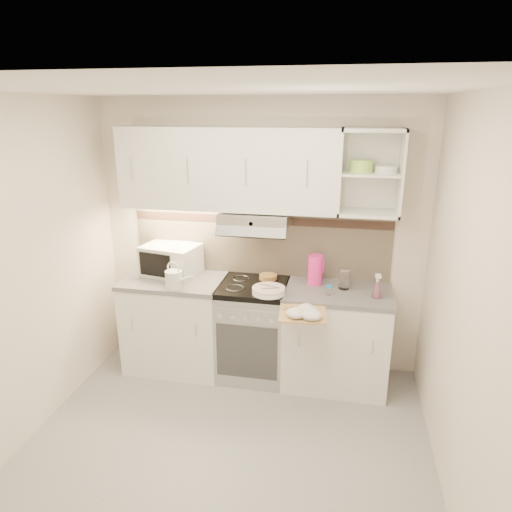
# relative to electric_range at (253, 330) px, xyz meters

# --- Properties ---
(ground) EXTENTS (3.00, 3.00, 0.00)m
(ground) POSITION_rel_electric_range_xyz_m (0.00, -1.10, -0.45)
(ground) COLOR #9C9C9E
(ground) RESTS_ON ground
(room_shell) EXTENTS (3.04, 2.84, 2.52)m
(room_shell) POSITION_rel_electric_range_xyz_m (0.00, -0.73, 1.18)
(room_shell) COLOR silver
(room_shell) RESTS_ON ground
(base_cabinet_left) EXTENTS (0.90, 0.60, 0.86)m
(base_cabinet_left) POSITION_rel_electric_range_xyz_m (-0.75, 0.00, -0.02)
(base_cabinet_left) COLOR white
(base_cabinet_left) RESTS_ON ground
(worktop_left) EXTENTS (0.92, 0.62, 0.04)m
(worktop_left) POSITION_rel_electric_range_xyz_m (-0.75, 0.00, 0.43)
(worktop_left) COLOR slate
(worktop_left) RESTS_ON base_cabinet_left
(base_cabinet_right) EXTENTS (0.90, 0.60, 0.86)m
(base_cabinet_right) POSITION_rel_electric_range_xyz_m (0.75, 0.00, -0.02)
(base_cabinet_right) COLOR white
(base_cabinet_right) RESTS_ON ground
(worktop_right) EXTENTS (0.92, 0.62, 0.04)m
(worktop_right) POSITION_rel_electric_range_xyz_m (0.75, 0.00, 0.43)
(worktop_right) COLOR slate
(worktop_right) RESTS_ON base_cabinet_right
(electric_range) EXTENTS (0.60, 0.60, 0.90)m
(electric_range) POSITION_rel_electric_range_xyz_m (0.00, 0.00, 0.00)
(electric_range) COLOR #B7B7BC
(electric_range) RESTS_ON ground
(microwave) EXTENTS (0.56, 0.46, 0.28)m
(microwave) POSITION_rel_electric_range_xyz_m (-0.81, 0.12, 0.59)
(microwave) COLOR silver
(microwave) RESTS_ON worktop_left
(watering_can) EXTENTS (0.28, 0.15, 0.24)m
(watering_can) POSITION_rel_electric_range_xyz_m (-0.65, -0.22, 0.54)
(watering_can) COLOR silver
(watering_can) RESTS_ON worktop_left
(plate_stack) EXTENTS (0.28, 0.28, 0.06)m
(plate_stack) POSITION_rel_electric_range_xyz_m (0.17, -0.18, 0.48)
(plate_stack) COLOR white
(plate_stack) RESTS_ON electric_range
(bread_loaf) EXTENTS (0.16, 0.16, 0.04)m
(bread_loaf) POSITION_rel_electric_range_xyz_m (0.11, 0.16, 0.47)
(bread_loaf) COLOR olive
(bread_loaf) RESTS_ON electric_range
(pink_pitcher) EXTENTS (0.14, 0.13, 0.27)m
(pink_pitcher) POSITION_rel_electric_range_xyz_m (0.54, 0.12, 0.58)
(pink_pitcher) COLOR #FB2894
(pink_pitcher) RESTS_ON worktop_right
(glass_jar) EXTENTS (0.10, 0.10, 0.19)m
(glass_jar) POSITION_rel_electric_range_xyz_m (0.80, 0.05, 0.55)
(glass_jar) COLOR silver
(glass_jar) RESTS_ON worktop_right
(spice_jar) EXTENTS (0.06, 0.06, 0.08)m
(spice_jar) POSITION_rel_electric_range_xyz_m (0.67, -0.11, 0.49)
(spice_jar) COLOR white
(spice_jar) RESTS_ON worktop_right
(spray_bottle) EXTENTS (0.08, 0.08, 0.22)m
(spray_bottle) POSITION_rel_electric_range_xyz_m (1.06, -0.09, 0.54)
(spray_bottle) COLOR pink
(spray_bottle) RESTS_ON worktop_right
(cutting_board) EXTENTS (0.39, 0.36, 0.02)m
(cutting_board) POSITION_rel_electric_range_xyz_m (0.49, -0.47, 0.42)
(cutting_board) COLOR #AA8551
(cutting_board) RESTS_ON base_cabinet_right
(dish_towel) EXTENTS (0.27, 0.23, 0.07)m
(dish_towel) POSITION_rel_electric_range_xyz_m (0.51, -0.50, 0.47)
(dish_towel) COLOR silver
(dish_towel) RESTS_ON cutting_board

